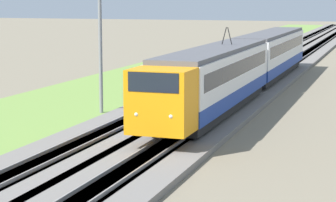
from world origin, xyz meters
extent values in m
cube|color=slate|center=(50.00, 0.00, 0.15)|extent=(240.00, 4.40, 0.30)
cube|color=slate|center=(50.00, -3.89, 0.15)|extent=(240.00, 4.40, 0.30)
cube|color=#4C4238|center=(50.00, 0.00, 0.15)|extent=(240.00, 1.57, 0.30)
cube|color=gray|center=(50.00, 0.53, 0.38)|extent=(240.00, 0.07, 0.15)
cube|color=gray|center=(50.00, -0.53, 0.38)|extent=(240.00, 0.07, 0.15)
cube|color=#4C4238|center=(50.00, -3.89, 0.15)|extent=(240.00, 1.57, 0.30)
cube|color=gray|center=(50.00, -3.35, 0.38)|extent=(240.00, 0.07, 0.15)
cube|color=gray|center=(50.00, -4.42, 0.38)|extent=(240.00, 0.07, 0.15)
cube|color=olive|center=(50.00, 5.90, 0.06)|extent=(240.00, 11.99, 0.12)
cube|color=orange|center=(23.98, -3.89, 2.44)|extent=(2.27, 2.80, 2.89)
cube|color=black|center=(23.64, -3.89, 3.41)|extent=(1.63, 2.33, 0.87)
sphere|color=#F2EAC6|center=(22.90, -3.09, 1.96)|extent=(0.20, 0.20, 0.20)
sphere|color=#F2EAC6|center=(22.90, -4.69, 1.96)|extent=(0.20, 0.20, 0.20)
cube|color=navy|center=(33.72, -3.89, 1.40)|extent=(17.20, 2.92, 0.81)
cube|color=silver|center=(33.72, -3.89, 2.85)|extent=(17.20, 2.92, 2.08)
cube|color=black|center=(33.72, -3.89, 3.02)|extent=(15.82, 2.94, 0.87)
cube|color=#515156|center=(33.72, -3.89, 4.01)|extent=(17.20, 2.68, 0.25)
cube|color=black|center=(33.72, -3.89, 0.72)|extent=(16.34, 2.48, 0.55)
cylinder|color=black|center=(26.92, -3.35, 0.88)|extent=(0.86, 0.12, 0.86)
cylinder|color=black|center=(26.92, -4.42, 0.88)|extent=(0.86, 0.12, 0.86)
cube|color=navy|center=(52.65, -3.89, 1.40)|extent=(19.47, 2.92, 0.81)
cube|color=silver|center=(52.65, -3.89, 2.85)|extent=(19.47, 2.92, 2.08)
cube|color=black|center=(52.65, -3.89, 3.02)|extent=(17.91, 2.94, 0.87)
cube|color=#515156|center=(52.65, -3.89, 4.01)|extent=(19.47, 2.68, 0.25)
cube|color=black|center=(52.65, -3.89, 0.72)|extent=(18.49, 2.48, 0.55)
cylinder|color=black|center=(36.30, -3.71, 4.69)|extent=(0.06, 0.33, 1.08)
cylinder|color=black|center=(36.30, -4.06, 4.69)|extent=(0.06, 0.33, 1.08)
cube|color=black|center=(26.92, -3.89, 0.00)|extent=(0.10, 0.10, 0.00)
cylinder|color=slate|center=(32.34, 2.92, 4.40)|extent=(0.22, 0.22, 8.80)
camera|label=1|loc=(-3.47, -13.45, 7.02)|focal=70.00mm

